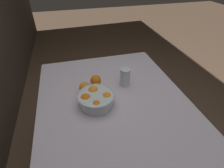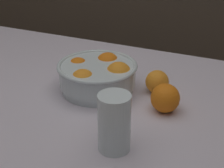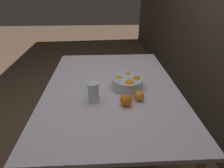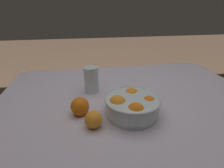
{
  "view_description": "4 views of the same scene",
  "coord_description": "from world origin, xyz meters",
  "px_view_note": "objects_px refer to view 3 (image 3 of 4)",
  "views": [
    {
      "loc": [
        -0.84,
        0.25,
        1.59
      ],
      "look_at": [
        0.13,
        -0.01,
        0.85
      ],
      "focal_mm": 28.0,
      "sensor_mm": 36.0,
      "label": 1
    },
    {
      "loc": [
        0.47,
        -0.8,
        1.32
      ],
      "look_at": [
        0.11,
        0.03,
        0.86
      ],
      "focal_mm": 60.0,
      "sensor_mm": 36.0,
      "label": 2
    },
    {
      "loc": [
        1.18,
        -0.05,
        1.49
      ],
      "look_at": [
        0.07,
        0.0,
        0.84
      ],
      "focal_mm": 28.0,
      "sensor_mm": 36.0,
      "label": 3
    },
    {
      "loc": [
        0.21,
        0.75,
        1.23
      ],
      "look_at": [
        0.09,
        -0.04,
        0.86
      ],
      "focal_mm": 28.0,
      "sensor_mm": 36.0,
      "label": 4
    }
  ],
  "objects_px": {
    "juice_glass": "(94,93)",
    "fruit_bowl": "(128,82)",
    "orange_loose_near_bowl": "(126,100)",
    "orange_loose_front": "(139,96)"
  },
  "relations": [
    {
      "from": "fruit_bowl",
      "to": "orange_loose_near_bowl",
      "type": "height_order",
      "value": "fruit_bowl"
    },
    {
      "from": "fruit_bowl",
      "to": "orange_loose_front",
      "type": "xyz_separation_m",
      "value": [
        0.17,
        0.06,
        -0.02
      ]
    },
    {
      "from": "fruit_bowl",
      "to": "orange_loose_front",
      "type": "distance_m",
      "value": 0.18
    },
    {
      "from": "orange_loose_front",
      "to": "fruit_bowl",
      "type": "bearing_deg",
      "value": -161.27
    },
    {
      "from": "juice_glass",
      "to": "fruit_bowl",
      "type": "bearing_deg",
      "value": 122.65
    },
    {
      "from": "orange_loose_near_bowl",
      "to": "orange_loose_front",
      "type": "height_order",
      "value": "orange_loose_near_bowl"
    },
    {
      "from": "orange_loose_near_bowl",
      "to": "orange_loose_front",
      "type": "relative_size",
      "value": 1.14
    },
    {
      "from": "fruit_bowl",
      "to": "juice_glass",
      "type": "bearing_deg",
      "value": -57.35
    },
    {
      "from": "orange_loose_near_bowl",
      "to": "orange_loose_front",
      "type": "bearing_deg",
      "value": 118.72
    },
    {
      "from": "fruit_bowl",
      "to": "orange_loose_near_bowl",
      "type": "relative_size",
      "value": 2.99
    }
  ]
}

